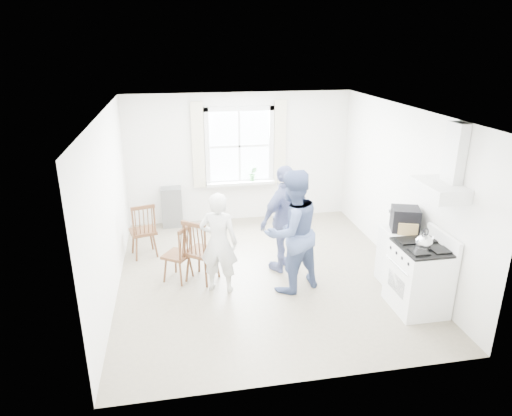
{
  "coord_description": "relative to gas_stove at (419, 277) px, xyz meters",
  "views": [
    {
      "loc": [
        -1.28,
        -6.39,
        3.53
      ],
      "look_at": [
        -0.08,
        0.2,
        1.06
      ],
      "focal_mm": 32.0,
      "sensor_mm": 36.0,
      "label": 1
    }
  ],
  "objects": [
    {
      "name": "range_hood",
      "position": [
        0.16,
        -0.0,
        1.42
      ],
      "size": [
        0.45,
        0.76,
        0.94
      ],
      "color": "silver",
      "rests_on": "room_shell"
    },
    {
      "name": "person_mid",
      "position": [
        -1.59,
        0.85,
        0.44
      ],
      "size": [
        1.18,
        1.18,
        1.85
      ],
      "primitive_type": "imported",
      "rotation": [
        0.0,
        0.0,
        3.54
      ],
      "color": "#4A5C8A",
      "rests_on": "ground"
    },
    {
      "name": "cardboard_box",
      "position": [
        0.06,
        0.55,
        0.5
      ],
      "size": [
        0.33,
        0.28,
        0.18
      ],
      "primitive_type": "cube",
      "rotation": [
        0.0,
        0.0,
        -0.39
      ],
      "color": "#A5884F",
      "rests_on": "low_cabinet"
    },
    {
      "name": "person_left",
      "position": [
        -2.64,
        1.0,
        0.28
      ],
      "size": [
        0.71,
        0.71,
        1.54
      ],
      "primitive_type": "imported",
      "rotation": [
        0.0,
        0.0,
        2.81
      ],
      "color": "silver",
      "rests_on": "ground"
    },
    {
      "name": "windsor_chair_b",
      "position": [
        -2.94,
        1.27,
        0.15
      ],
      "size": [
        0.6,
        0.6,
        1.03
      ],
      "color": "#462816",
      "rests_on": "ground"
    },
    {
      "name": "person_right",
      "position": [
        -1.52,
        1.48,
        0.39
      ],
      "size": [
        1.4,
        1.4,
        1.75
      ],
      "primitive_type": "imported",
      "rotation": [
        0.0,
        0.0,
        3.66
      ],
      "color": "navy",
      "rests_on": "ground"
    },
    {
      "name": "potted_plant",
      "position": [
        -1.65,
        3.71,
        0.51
      ],
      "size": [
        0.18,
        0.18,
        0.29
      ],
      "primitive_type": "imported",
      "rotation": [
        0.0,
        0.0,
        -0.14
      ],
      "color": "#316F31",
      "rests_on": "window_assembly"
    },
    {
      "name": "gas_stove",
      "position": [
        0.0,
        0.0,
        0.0
      ],
      "size": [
        0.68,
        0.76,
        1.12
      ],
      "color": "white",
      "rests_on": "ground"
    },
    {
      "name": "low_cabinet",
      "position": [
        0.07,
        0.7,
        -0.03
      ],
      "size": [
        0.5,
        0.55,
        0.9
      ],
      "primitive_type": "cube",
      "color": "silver",
      "rests_on": "ground"
    },
    {
      "name": "shelf_unit",
      "position": [
        -3.31,
        3.68,
        -0.08
      ],
      "size": [
        0.4,
        0.3,
        0.8
      ],
      "primitive_type": "cube",
      "color": "slate",
      "rests_on": "ground"
    },
    {
      "name": "kettle",
      "position": [
        -0.06,
        -0.1,
        0.57
      ],
      "size": [
        0.22,
        0.22,
        0.31
      ],
      "color": "silver",
      "rests_on": "gas_stove"
    },
    {
      "name": "windsor_chair_c",
      "position": [
        -3.17,
        1.37,
        0.08
      ],
      "size": [
        0.53,
        0.53,
        0.92
      ],
      "color": "#462816",
      "rests_on": "ground"
    },
    {
      "name": "window_assembly",
      "position": [
        -1.91,
        3.8,
        0.98
      ],
      "size": [
        1.88,
        0.24,
        1.7
      ],
      "color": "white",
      "rests_on": "room_shell"
    },
    {
      "name": "windsor_chair_a",
      "position": [
        -3.78,
        2.29,
        0.12
      ],
      "size": [
        0.51,
        0.5,
        0.99
      ],
      "color": "#462816",
      "rests_on": "ground"
    },
    {
      "name": "stereo_stack",
      "position": [
        0.07,
        0.67,
        0.59
      ],
      "size": [
        0.48,
        0.45,
        0.35
      ],
      "color": "black",
      "rests_on": "low_cabinet"
    },
    {
      "name": "room_shell",
      "position": [
        -1.91,
        1.35,
        0.82
      ],
      "size": [
        4.62,
        5.12,
        2.64
      ],
      "color": "gray",
      "rests_on": "ground"
    }
  ]
}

